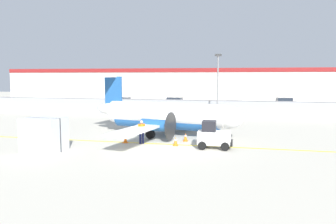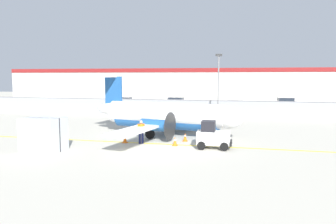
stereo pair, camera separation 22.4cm
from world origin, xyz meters
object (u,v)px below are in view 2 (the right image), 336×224
cargo_container (44,134)px  parked_car_1 (175,103)px  commuter_airplane (168,116)px  traffic_cone_near_right (185,137)px  traffic_cone_near_left (125,139)px  apron_light_pole (218,82)px  parked_car_0 (123,102)px  traffic_cone_far_left (175,141)px  baggage_tug (213,136)px  ground_crew_worker (141,131)px  parked_car_2 (235,106)px  parked_car_3 (285,103)px

cargo_container → parked_car_1: 29.95m
commuter_airplane → traffic_cone_near_right: commuter_airplane is taller
traffic_cone_near_left → apron_light_pole: bearing=67.2°
parked_car_0 → apron_light_pole: size_ratio=0.59×
cargo_container → traffic_cone_near_right: bearing=34.5°
traffic_cone_near_right → traffic_cone_far_left: 1.77m
parked_car_1 → apron_light_pole: (7.41, -12.50, 3.41)m
traffic_cone_near_right → apron_light_pole: size_ratio=0.09×
baggage_tug → commuter_airplane: bearing=132.6°
ground_crew_worker → cargo_container: bearing=91.2°
traffic_cone_near_left → traffic_cone_near_right: (4.22, 1.55, 0.00)m
ground_crew_worker → parked_car_2: 22.55m
ground_crew_worker → traffic_cone_far_left: size_ratio=2.66×
commuter_airplane → parked_car_0: 24.02m
traffic_cone_near_left → parked_car_2: bearing=71.4°
cargo_container → parked_car_2: bearing=68.2°
baggage_tug → parked_car_2: 22.21m
commuter_airplane → cargo_container: size_ratio=6.43×
baggage_tug → traffic_cone_near_right: baggage_tug is taller
baggage_tug → apron_light_pole: (-0.74, 14.13, 3.45)m
baggage_tug → apron_light_pole: 14.56m
parked_car_1 → traffic_cone_near_left: bearing=96.5°
traffic_cone_far_left → parked_car_1: (-5.47, 26.32, 0.58)m
baggage_tug → cargo_container: size_ratio=0.94×
traffic_cone_near_left → parked_car_0: bearing=111.2°
baggage_tug → traffic_cone_far_left: baggage_tug is taller
traffic_cone_near_right → parked_car_3: parked_car_3 is taller
traffic_cone_near_right → parked_car_3: 29.36m
cargo_container → parked_car_0: cargo_container is taller
cargo_container → parked_car_2: 27.90m
baggage_tug → traffic_cone_near_right: bearing=137.4°
parked_car_0 → parked_car_1: 8.04m
cargo_container → traffic_cone_near_right: size_ratio=3.89×
baggage_tug → parked_car_1: baggage_tug is taller
parked_car_3 → parked_car_2: bearing=38.6°
commuter_airplane → baggage_tug: commuter_airplane is taller
parked_car_1 → parked_car_3: same height
traffic_cone_far_left → parked_car_1: size_ratio=0.15×
traffic_cone_near_left → parked_car_3: bearing=63.5°
baggage_tug → traffic_cone_near_left: bearing=175.2°
traffic_cone_near_left → parked_car_2: 22.92m
baggage_tug → traffic_cone_near_right: (-2.25, 2.03, -0.54)m
commuter_airplane → parked_car_3: 27.91m
apron_light_pole → parked_car_2: bearing=78.9°
commuter_airplane → apron_light_pole: (3.40, 9.70, 2.70)m
parked_car_3 → parked_car_0: bearing=3.0°
parked_car_2 → traffic_cone_far_left: bearing=77.0°
commuter_airplane → parked_car_2: commuter_airplane is taller
ground_crew_worker → parked_car_3: size_ratio=0.39×
traffic_cone_near_left → traffic_cone_far_left: same height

